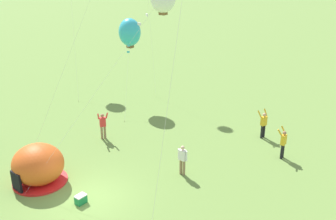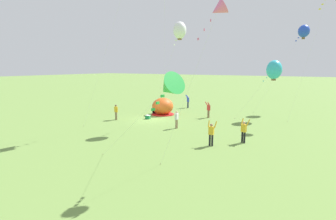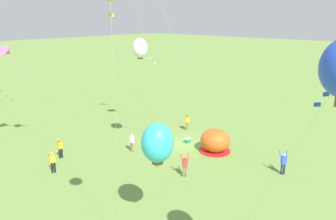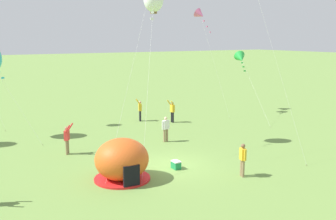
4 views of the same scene
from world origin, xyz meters
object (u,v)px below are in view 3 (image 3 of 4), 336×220
object	(u,v)px
person_strolling	(132,142)
kite_white	(140,48)
cooler_box	(188,140)
kite_pink	(7,52)
kite_cyan	(157,143)
person_with_toddler	(187,122)
person_arms_raised	(283,162)
person_far_back	(185,165)
person_near_tent	(53,161)
popup_tent	(215,141)
person_flying_kite	(60,147)

from	to	relation	value
person_strolling	kite_white	size ratio (longest dim) A/B	0.17
cooler_box	kite_pink	distance (m)	17.72
person_strolling	kite_cyan	distance (m)	12.89
person_with_toddler	person_arms_raised	world-z (taller)	person_arms_raised
person_with_toddler	kite_pink	distance (m)	18.29
person_with_toddler	kite_pink	size ratio (longest dim) A/B	0.18
person_far_back	kite_white	distance (m)	10.03
person_near_tent	person_with_toddler	size ratio (longest dim) A/B	1.10
popup_tent	person_strolling	size ratio (longest dim) A/B	1.63
popup_tent	person_arms_raised	size ratio (longest dim) A/B	1.49
kite_cyan	person_far_back	bearing A→B (deg)	-63.09
person_near_tent	person_arms_raised	size ratio (longest dim) A/B	1.00
person_near_tent	person_with_toddler	xyz separation A→B (m)	(-1.64, -14.70, -0.03)
person_far_back	person_with_toddler	bearing A→B (deg)	-52.35
person_flying_kite	kite_pink	xyz separation A→B (m)	(3.95, 1.75, 7.95)
kite_pink	kite_white	size ratio (longest dim) A/B	0.94
person_arms_raised	kite_cyan	bearing A→B (deg)	79.71
kite_cyan	person_with_toddler	bearing A→B (deg)	-56.67
cooler_box	person_flying_kite	xyz separation A→B (m)	(5.96, 10.08, 0.78)
kite_pink	person_arms_raised	bearing A→B (deg)	-149.33
kite_white	person_flying_kite	bearing A→B (deg)	48.78
person_strolling	person_with_toddler	bearing A→B (deg)	-90.76
popup_tent	kite_pink	xyz separation A→B (m)	(13.07, 11.82, 7.96)
cooler_box	kite_cyan	xyz separation A→B (m)	(-7.46, 12.05, 5.33)
kite_cyan	kite_pink	distance (m)	17.70
kite_pink	person_flying_kite	bearing A→B (deg)	-156.13
person_near_tent	person_far_back	distance (m)	10.28
popup_tent	person_far_back	world-z (taller)	popup_tent
person_arms_raised	kite_pink	world-z (taller)	kite_pink
person_flying_kite	popup_tent	bearing A→B (deg)	-132.15
person_flying_kite	person_far_back	xyz separation A→B (m)	(-10.18, -4.42, 0.00)
kite_cyan	kite_pink	world-z (taller)	kite_pink
popup_tent	person_with_toddler	xyz separation A→B (m)	(5.43, -2.75, -0.03)
kite_pink	person_strolling	bearing A→B (deg)	-138.18
person_arms_raised	kite_cyan	size ratio (longest dim) A/B	0.29
cooler_box	person_with_toddler	xyz separation A→B (m)	(2.26, -2.75, 0.74)
person_with_toddler	kite_white	distance (m)	11.29
person_flying_kite	kite_pink	distance (m)	9.05
person_flying_kite	kite_cyan	world-z (taller)	kite_cyan
person_near_tent	kite_pink	size ratio (longest dim) A/B	0.20
person_with_toddler	popup_tent	bearing A→B (deg)	153.13
person_near_tent	person_with_toddler	distance (m)	14.79
person_flying_kite	kite_pink	size ratio (longest dim) A/B	0.20
popup_tent	person_strolling	bearing A→B (deg)	42.57
person_strolling	person_arms_raised	xyz separation A→B (m)	(-11.97, -4.83, 0.03)
person_flying_kite	person_far_back	distance (m)	11.10
kite_cyan	cooler_box	bearing A→B (deg)	-58.21
popup_tent	person_flying_kite	world-z (taller)	popup_tent
popup_tent	kite_pink	size ratio (longest dim) A/B	0.29
person_near_tent	kite_cyan	world-z (taller)	kite_cyan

